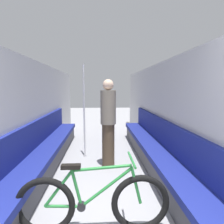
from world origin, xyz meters
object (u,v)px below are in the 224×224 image
at_px(bicycle, 93,203).
at_px(passenger_standing, 108,122).
at_px(grab_pole_near, 84,112).
at_px(bench_seat_row_right, 155,151).
at_px(bench_seat_row_left, 45,153).

relative_size(bicycle, passenger_standing, 0.96).
bearing_deg(grab_pole_near, passenger_standing, -50.57).
distance_m(bench_seat_row_right, bicycle, 2.15).
bearing_deg(grab_pole_near, bench_seat_row_left, -137.23).
bearing_deg(bench_seat_row_left, bicycle, -61.02).
height_order(bench_seat_row_left, bicycle, bench_seat_row_left).
distance_m(bench_seat_row_left, bench_seat_row_right, 2.17).
xyz_separation_m(bench_seat_row_left, bench_seat_row_right, (2.17, 0.00, 0.00)).
bearing_deg(passenger_standing, bench_seat_row_right, -79.47).
relative_size(grab_pole_near, passenger_standing, 1.21).
bearing_deg(bicycle, grab_pole_near, 99.76).
xyz_separation_m(bench_seat_row_right, bicycle, (-1.17, -1.80, 0.04)).
xyz_separation_m(bicycle, grab_pole_near, (-0.28, 2.47, 0.68)).
xyz_separation_m(grab_pole_near, passenger_standing, (0.52, -0.63, -0.12)).
bearing_deg(bench_seat_row_left, grab_pole_near, 42.77).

